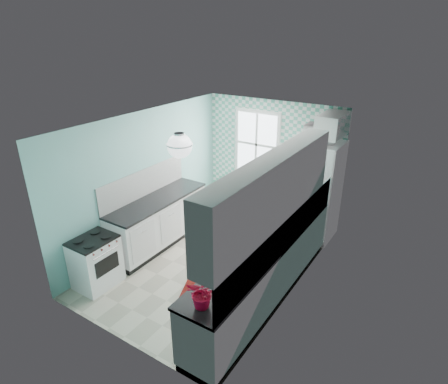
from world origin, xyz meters
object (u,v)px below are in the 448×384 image
Objects in this scene: ceiling_light at (180,146)px; potted_plant at (203,293)px; fridge at (315,190)px; fruit_bowl at (228,280)px; sink at (289,223)px; stove at (96,261)px; microwave at (321,133)px.

ceiling_light reaches higher than potted_plant.
fridge is 3.28m from fruit_bowl.
sink is at bearing 44.43° from ceiling_light.
sink reaches higher than fruit_bowl.
fridge is 4.13m from stove.
fruit_bowl is at bearing -86.40° from fridge.
sink is 1.84m from microwave.
stove is 3.13m from sink.
stove is 2.16× the size of potted_plant.
sink is at bearing -84.23° from fridge.
microwave is (-0.09, 3.28, 1.10)m from fruit_bowl.
sink is at bearing 90.60° from microwave.
microwave is (0.00, 0.00, 1.11)m from fridge.
sink reaches higher than potted_plant.
fruit_bowl is at bearing 3.80° from stove.
ceiling_light is at bearing -136.93° from sink.
fridge reaches higher than stove.
fruit_bowl is (0.09, -3.28, 0.01)m from fridge.
microwave is at bearing 55.35° from fridge.
fridge is at bearing 67.10° from ceiling_light.
sink is 0.96× the size of microwave.
fridge is 2.36× the size of stove.
fridge is 7.64× the size of fruit_bowl.
sink is 1.83m from fruit_bowl.
potted_plant reaches higher than stove.
stove is at bearing -177.42° from fruit_bowl.
fruit_bowl is at bearing -91.51° from sink.
potted_plant is (-0.00, -2.35, 0.19)m from sink.
stove is (-2.31, -3.38, -0.53)m from fridge.
potted_plant is 3.91m from microwave.
microwave reaches higher than potted_plant.
potted_plant is (0.00, -0.52, 0.16)m from fruit_bowl.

